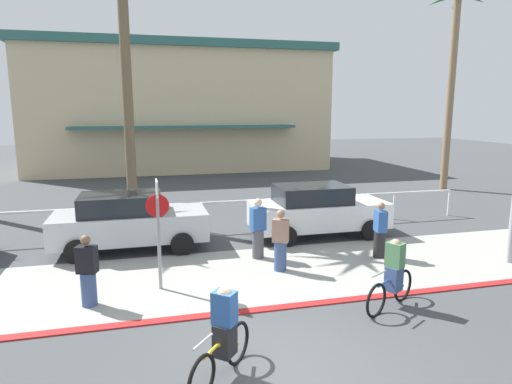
# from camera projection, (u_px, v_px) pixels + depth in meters

# --- Properties ---
(ground_plane) EXTENTS (80.00, 80.00, 0.00)m
(ground_plane) POSITION_uv_depth(u_px,v_px,m) (199.00, 221.00, 16.69)
(ground_plane) COLOR #424447
(sidewalk_strip) EXTENTS (44.00, 4.00, 0.02)m
(sidewalk_strip) POSITION_uv_depth(u_px,v_px,m) (228.00, 277.00, 11.16)
(sidewalk_strip) COLOR #9E9E93
(sidewalk_strip) RESTS_ON ground
(curb_paint) EXTENTS (44.00, 0.24, 0.03)m
(curb_paint) POSITION_uv_depth(u_px,v_px,m) (246.00, 311.00, 9.26)
(curb_paint) COLOR maroon
(curb_paint) RESTS_ON ground
(building_backdrop) EXTENTS (19.94, 12.12, 8.30)m
(building_backdrop) POSITION_uv_depth(u_px,v_px,m) (178.00, 108.00, 32.64)
(building_backdrop) COLOR beige
(building_backdrop) RESTS_ON ground
(rail_fence) EXTENTS (19.18, 0.08, 1.04)m
(rail_fence) POSITION_uv_depth(u_px,v_px,m) (204.00, 208.00, 15.11)
(rail_fence) COLOR white
(rail_fence) RESTS_ON ground
(stop_sign_bike_lane) EXTENTS (0.52, 0.56, 2.56)m
(stop_sign_bike_lane) POSITION_uv_depth(u_px,v_px,m) (158.00, 219.00, 10.10)
(stop_sign_bike_lane) COLOR gray
(stop_sign_bike_lane) RESTS_ON ground
(palm_tree_3) EXTENTS (3.32, 2.78, 9.31)m
(palm_tree_3) POSITION_uv_depth(u_px,v_px,m) (124.00, 23.00, 15.18)
(palm_tree_3) COLOR brown
(palm_tree_3) RESTS_ON ground
(palm_tree_4) EXTENTS (3.39, 3.33, 9.78)m
(palm_tree_4) POSITION_uv_depth(u_px,v_px,m) (454.00, 51.00, 22.06)
(palm_tree_4) COLOR #846B4C
(palm_tree_4) RESTS_ON ground
(car_silver_1) EXTENTS (4.40, 2.02, 1.69)m
(car_silver_1) POSITION_uv_depth(u_px,v_px,m) (129.00, 221.00, 13.19)
(car_silver_1) COLOR #B2B7BC
(car_silver_1) RESTS_ON ground
(car_white_2) EXTENTS (4.40, 2.02, 1.69)m
(car_white_2) POSITION_uv_depth(u_px,v_px,m) (317.00, 210.00, 14.62)
(car_white_2) COLOR white
(car_white_2) RESTS_ON ground
(cyclist_blue_0) EXTENTS (1.60, 0.97, 1.50)m
(cyclist_blue_0) POSITION_uv_depth(u_px,v_px,m) (393.00, 275.00, 9.38)
(cyclist_blue_0) COLOR black
(cyclist_blue_0) RESTS_ON ground
(cyclist_yellow_1) EXTENTS (1.22, 1.43, 1.50)m
(cyclist_yellow_1) POSITION_uv_depth(u_px,v_px,m) (223.00, 336.00, 6.89)
(cyclist_yellow_1) COLOR black
(cyclist_yellow_1) RESTS_ON ground
(pedestrian_0) EXTENTS (0.47, 0.43, 1.61)m
(pedestrian_0) POSITION_uv_depth(u_px,v_px,m) (280.00, 243.00, 11.46)
(pedestrian_0) COLOR #384C7A
(pedestrian_0) RESTS_ON ground
(pedestrian_1) EXTENTS (0.44, 0.37, 1.71)m
(pedestrian_1) POSITION_uv_depth(u_px,v_px,m) (258.00, 231.00, 12.42)
(pedestrian_1) COLOR #4C4C51
(pedestrian_1) RESTS_ON ground
(pedestrian_2) EXTENTS (0.36, 0.43, 1.59)m
(pedestrian_2) POSITION_uv_depth(u_px,v_px,m) (380.00, 233.00, 12.48)
(pedestrian_2) COLOR #232326
(pedestrian_2) RESTS_ON ground
(pedestrian_3) EXTENTS (0.46, 0.40, 1.55)m
(pedestrian_3) POSITION_uv_depth(u_px,v_px,m) (88.00, 274.00, 9.41)
(pedestrian_3) COLOR #384C7A
(pedestrian_3) RESTS_ON ground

